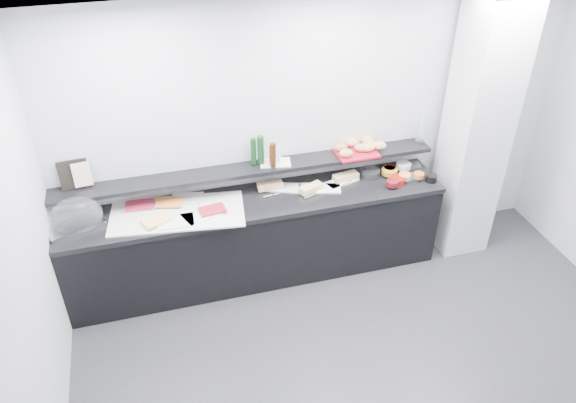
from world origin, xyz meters
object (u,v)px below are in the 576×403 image
object	(u,v)px
cloche_base	(74,224)
bread_tray	(357,153)
condiment_tray	(275,163)
carafe	(421,130)
sandwich_plate_mid	(320,188)
framed_print	(74,174)

from	to	relation	value
cloche_base	bread_tray	xyz separation A→B (m)	(2.66, 0.11, 0.24)
cloche_base	condiment_tray	size ratio (longest dim) A/B	1.66
condiment_tray	carafe	bearing A→B (deg)	10.72
sandwich_plate_mid	cloche_base	bearing A→B (deg)	-164.62
cloche_base	bread_tray	bearing A→B (deg)	-18.25
cloche_base	sandwich_plate_mid	bearing A→B (deg)	-21.14
framed_print	carafe	size ratio (longest dim) A/B	0.87
cloche_base	framed_print	distance (m)	0.43
framed_print	condiment_tray	distance (m)	1.79
cloche_base	sandwich_plate_mid	xyz separation A→B (m)	(2.25, -0.02, -0.01)
condiment_tray	bread_tray	world-z (taller)	bread_tray
condiment_tray	carafe	size ratio (longest dim) A/B	0.95
cloche_base	condiment_tray	world-z (taller)	condiment_tray
framed_print	bread_tray	xyz separation A→B (m)	(2.59, -0.12, -0.12)
sandwich_plate_mid	condiment_tray	size ratio (longest dim) A/B	1.39
sandwich_plate_mid	carafe	world-z (taller)	carafe
condiment_tray	carafe	world-z (taller)	carafe
condiment_tray	cloche_base	bearing A→B (deg)	-164.19
sandwich_plate_mid	carafe	distance (m)	1.17
bread_tray	carafe	size ratio (longest dim) A/B	1.33
framed_print	carafe	bearing A→B (deg)	-8.28
framed_print	carafe	world-z (taller)	carafe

